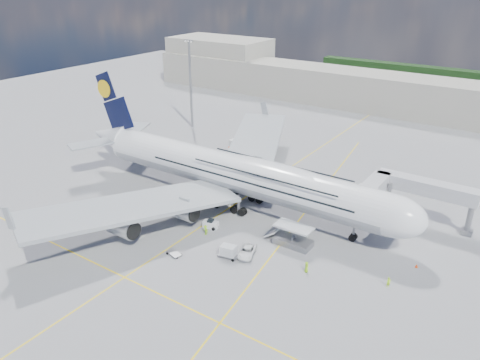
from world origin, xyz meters
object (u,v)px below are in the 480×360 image
Objects in this scene: light_mast at (190,83)px; dolly_row_b at (100,206)px; crew_wing at (108,208)px; cargo_loader at (292,238)px; crew_tug at (205,230)px; dolly_nose_near at (174,253)px; cone_wing_right_outer at (122,229)px; crew_van at (307,267)px; baggage_tug at (211,224)px; catering_truck_inner at (242,150)px; dolly_nose_far at (228,251)px; cone_wing_left_inner at (260,165)px; cone_nose at (417,266)px; crew_nose at (388,282)px; cone_wing_left_outer at (263,146)px; cone_wing_right_inner at (120,215)px; crew_loader at (289,227)px; airliner at (236,173)px; jet_bridge at (404,189)px; dolly_row_c at (131,201)px; dolly_back at (135,200)px; catering_truck_outer at (261,144)px; cone_tail at (129,156)px; dolly_row_a at (122,211)px; service_van at (247,251)px.

light_mast is 9.06× the size of dolly_row_b.
crew_wing is at bearing -67.63° from light_mast.
crew_tug is (-14.37, -5.77, -0.32)m from cargo_loader.
dolly_nose_near is 4.72× the size of cone_wing_right_outer.
baggage_tug is at bearing 59.57° from crew_van.
dolly_nose_far is at bearing -49.27° from catering_truck_inner.
baggage_tug reaches higher than cone_wing_left_inner.
crew_van reaches higher than baggage_tug.
baggage_tug is at bearing -166.38° from cone_nose.
cargo_loader reaches higher than crew_nose.
crew_tug is 3.41× the size of cone_wing_left_outer.
cone_wing_right_inner is (-9.02, -36.38, -0.04)m from cone_wing_left_inner.
crew_van reaches higher than dolly_row_b.
crew_loader is at bearing 33.67° from cone_wing_right_outer.
crew_wing is 41.41m from crew_van.
airliner is 24.16m from cone_wing_right_outer.
jet_bridge is at bearing 52.57° from crew_nose.
jet_bridge is 53.07m from dolly_row_c.
dolly_back and dolly_nose_near have the same top height.
cargo_loader is 15.61× the size of cone_wing_left_outer.
dolly_back is (0.26, 0.79, -0.02)m from dolly_row_c.
airliner is 140.04× the size of cone_wing_left_inner.
dolly_back is (-17.96, -10.45, -6.57)m from airliner.
light_mast is 63.72m from cone_wing_right_outer.
dolly_row_b is 39.43m from catering_truck_inner.
dolly_row_b is at bearing -104.23° from catering_truck_outer.
crew_nose reaches higher than dolly_row_c.
baggage_tug is 31.29m from cone_wing_left_inner.
dolly_back is 5.02× the size of cone_wing_left_inner.
crew_wing is at bearing -88.31° from catering_truck_inner.
airliner is 38.25m from cone_tail.
jet_bridge is 56.17m from crew_wing.
cone_nose reaches higher than cone_wing_right_inner.
catering_truck_outer is (-41.51, 17.75, -5.00)m from jet_bridge.
dolly_row_a is 54.30m from cone_nose.
airliner is 26.47m from catering_truck_inner.
catering_truck_outer is at bearing 95.46° from baggage_tug.
dolly_row_a is at bearing -64.73° from light_mast.
crew_loader is at bearing -33.48° from catering_truck_inner.
jet_bridge is at bearing 47.11° from dolly_row_a.
crew_loader is 2.95× the size of cone_nose.
cone_wing_right_outer is (-33.59, -7.30, -0.61)m from crew_van.
baggage_tug is 32.60m from crew_nose.
cargo_loader is 20.31m from cone_nose.
dolly_row_a is 2.03× the size of crew_wing.
dolly_row_b is 0.99× the size of dolly_back.
cone_wing_left_outer is at bearing 89.88° from dolly_row_c.
catering_truck_outer reaches higher than dolly_nose_near.
crew_tug reaches higher than dolly_row_a.
service_van is at bearing 141.90° from crew_nose.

